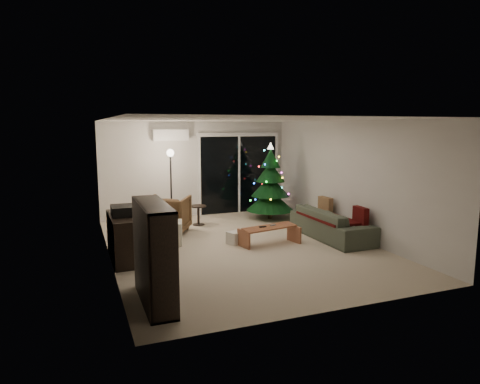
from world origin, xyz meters
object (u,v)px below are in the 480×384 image
object	(u,v)px
armchair	(168,215)
bookshelf	(141,255)
media_cabinet	(125,238)
christmas_tree	(270,181)
coffee_table	(269,236)
sofa	(331,224)

from	to	relation	value
armchair	bookshelf	bearing A→B (deg)	101.65
media_cabinet	armchair	xyz separation A→B (m)	(1.12, 1.67, 0.01)
armchair	christmas_tree	bearing A→B (deg)	-140.99
media_cabinet	coffee_table	bearing A→B (deg)	-1.82
bookshelf	christmas_tree	size ratio (longest dim) A/B	0.70
sofa	armchair	bearing A→B (deg)	61.21
sofa	bookshelf	bearing A→B (deg)	114.85
media_cabinet	coffee_table	distance (m)	2.84
bookshelf	coffee_table	world-z (taller)	bookshelf
media_cabinet	armchair	size ratio (longest dim) A/B	1.42
sofa	christmas_tree	size ratio (longest dim) A/B	1.09
sofa	christmas_tree	distance (m)	2.36
media_cabinet	sofa	xyz separation A→B (m)	(4.30, -0.03, -0.10)
sofa	coffee_table	size ratio (longest dim) A/B	1.81
christmas_tree	sofa	bearing A→B (deg)	-79.64
media_cabinet	sofa	distance (m)	4.30
armchair	sofa	bearing A→B (deg)	-179.84
media_cabinet	christmas_tree	bearing A→B (deg)	28.26
media_cabinet	coffee_table	size ratio (longest dim) A/B	1.10
sofa	media_cabinet	bearing A→B (deg)	88.98
bookshelf	media_cabinet	xyz separation A→B (m)	(0.00, 2.08, -0.28)
bookshelf	media_cabinet	distance (m)	2.10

